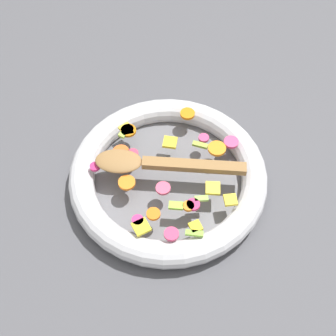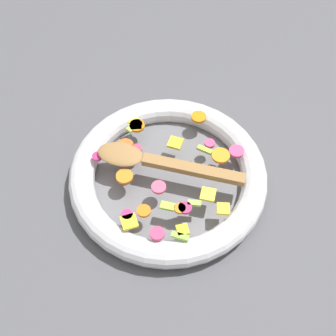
% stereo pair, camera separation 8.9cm
% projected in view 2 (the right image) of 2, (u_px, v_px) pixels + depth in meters
% --- Properties ---
extents(ground_plane, '(4.00, 4.00, 0.00)m').
position_uv_depth(ground_plane, '(168.00, 182.00, 0.94)').
color(ground_plane, '#4C4C51').
extents(skillet, '(0.39, 0.39, 0.05)m').
position_uv_depth(skillet, '(168.00, 176.00, 0.92)').
color(skillet, slate).
rests_on(skillet, ground_plane).
extents(chopped_vegetables, '(0.29, 0.32, 0.01)m').
position_uv_depth(chopped_vegetables, '(166.00, 169.00, 0.89)').
color(chopped_vegetables, orange).
rests_on(chopped_vegetables, skillet).
extents(wooden_spoon, '(0.28, 0.14, 0.01)m').
position_uv_depth(wooden_spoon, '(154.00, 161.00, 0.89)').
color(wooden_spoon, olive).
rests_on(wooden_spoon, chopped_vegetables).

